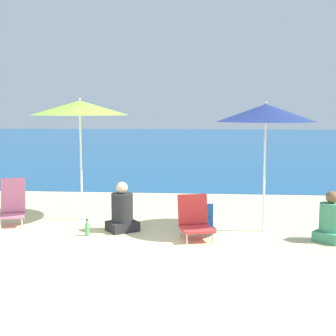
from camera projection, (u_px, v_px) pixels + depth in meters
ground_plane at (106, 265)px, 6.00m from camera, size 60.00×60.00×0.00m
sea_water at (188, 141)px, 31.06m from camera, size 60.00×40.00×0.01m
beach_umbrella_lime at (80, 108)px, 8.29m from camera, size 1.73×1.73×2.19m
beach_umbrella_navy at (266, 113)px, 7.46m from camera, size 1.58×1.58×2.12m
beach_chair_red at (195, 219)px, 7.26m from camera, size 0.61×0.67×0.66m
beach_chair_pink at (13, 204)px, 8.12m from camera, size 0.54×0.61×0.80m
person_seated_near at (331, 222)px, 7.08m from camera, size 0.59×0.60×0.77m
person_seated_far at (122, 212)px, 7.68m from camera, size 0.60×0.59×0.82m
backpack_blue at (205, 217)px, 7.85m from camera, size 0.27×0.26×0.41m
water_bottle at (87, 229)px, 7.42m from camera, size 0.07×0.07×0.27m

